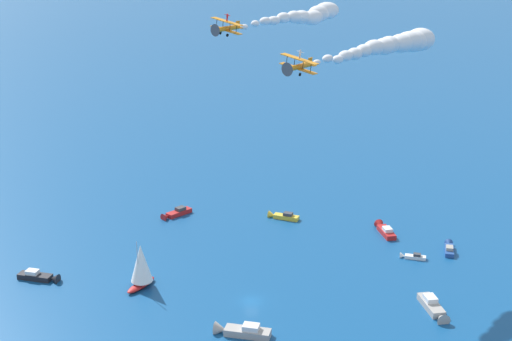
{
  "coord_description": "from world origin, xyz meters",
  "views": [
    {
      "loc": [
        -126.4,
        -1.67,
        70.36
      ],
      "look_at": [
        1.07,
        -0.9,
        26.84
      ],
      "focal_mm": 50.85,
      "sensor_mm": 36.0,
      "label": 1
    }
  ],
  "objects_px": {
    "biplane_wingman": "(226,28)",
    "wingwalker_wingman": "(227,16)",
    "motorboat_near_centre": "(434,308)",
    "motorboat_inshore": "(449,248)",
    "biplane_lead": "(298,66)",
    "wingwalker_lead": "(300,53)",
    "sailboat_outer_ring_e": "(141,266)",
    "motorboat_outer_ring_a": "(385,230)",
    "motorboat_trailing": "(175,213)",
    "motorboat_outer_ring_d": "(240,331)",
    "motorboat_far_stbd": "(412,256)",
    "motorboat_outer_ring_c": "(282,216)",
    "motorboat_mid_cluster": "(40,277)"
  },
  "relations": [
    {
      "from": "motorboat_outer_ring_a",
      "to": "motorboat_mid_cluster",
      "type": "bearing_deg",
      "value": 108.21
    },
    {
      "from": "motorboat_far_stbd",
      "to": "wingwalker_wingman",
      "type": "xyz_separation_m",
      "value": [
        -8.86,
        39.87,
        53.5
      ]
    },
    {
      "from": "motorboat_inshore",
      "to": "biplane_lead",
      "type": "xyz_separation_m",
      "value": [
        -30.71,
        36.63,
        47.4
      ]
    },
    {
      "from": "motorboat_far_stbd",
      "to": "motorboat_outer_ring_d",
      "type": "bearing_deg",
      "value": 130.48
    },
    {
      "from": "motorboat_inshore",
      "to": "biplane_wingman",
      "type": "distance_m",
      "value": 72.29
    },
    {
      "from": "motorboat_outer_ring_c",
      "to": "motorboat_outer_ring_d",
      "type": "height_order",
      "value": "motorboat_outer_ring_d"
    },
    {
      "from": "motorboat_trailing",
      "to": "motorboat_mid_cluster",
      "type": "xyz_separation_m",
      "value": [
        -35.0,
        24.22,
        0.03
      ]
    },
    {
      "from": "motorboat_near_centre",
      "to": "wingwalker_lead",
      "type": "height_order",
      "value": "wingwalker_lead"
    },
    {
      "from": "biplane_lead",
      "to": "wingwalker_lead",
      "type": "bearing_deg",
      "value": -132.31
    },
    {
      "from": "biplane_lead",
      "to": "biplane_wingman",
      "type": "relative_size",
      "value": 1.0
    },
    {
      "from": "sailboat_outer_ring_e",
      "to": "wingwalker_wingman",
      "type": "relative_size",
      "value": 6.8
    },
    {
      "from": "motorboat_outer_ring_a",
      "to": "biplane_lead",
      "type": "bearing_deg",
      "value": 149.94
    },
    {
      "from": "motorboat_mid_cluster",
      "to": "motorboat_outer_ring_a",
      "type": "relative_size",
      "value": 0.99
    },
    {
      "from": "motorboat_outer_ring_c",
      "to": "wingwalker_lead",
      "type": "bearing_deg",
      "value": -178.85
    },
    {
      "from": "motorboat_far_stbd",
      "to": "motorboat_mid_cluster",
      "type": "distance_m",
      "value": 80.15
    },
    {
      "from": "motorboat_outer_ring_a",
      "to": "motorboat_far_stbd",
      "type": "bearing_deg",
      "value": -165.17
    },
    {
      "from": "motorboat_near_centre",
      "to": "motorboat_inshore",
      "type": "xyz_separation_m",
      "value": [
        27.55,
        -9.68,
        -0.21
      ]
    },
    {
      "from": "motorboat_mid_cluster",
      "to": "biplane_lead",
      "type": "distance_m",
      "value": 72.11
    },
    {
      "from": "motorboat_inshore",
      "to": "motorboat_outer_ring_a",
      "type": "bearing_deg",
      "value": 52.35
    },
    {
      "from": "sailboat_outer_ring_e",
      "to": "wingwalker_lead",
      "type": "relative_size",
      "value": 6.8
    },
    {
      "from": "motorboat_inshore",
      "to": "motorboat_mid_cluster",
      "type": "height_order",
      "value": "motorboat_mid_cluster"
    },
    {
      "from": "biplane_lead",
      "to": "wingwalker_lead",
      "type": "xyz_separation_m",
      "value": [
        -0.2,
        -0.22,
        2.13
      ]
    },
    {
      "from": "motorboat_outer_ring_a",
      "to": "wingwalker_lead",
      "type": "xyz_separation_m",
      "value": [
        -40.97,
        23.37,
        49.41
      ]
    },
    {
      "from": "motorboat_mid_cluster",
      "to": "wingwalker_lead",
      "type": "bearing_deg",
      "value": -107.08
    },
    {
      "from": "motorboat_mid_cluster",
      "to": "biplane_lead",
      "type": "xyz_separation_m",
      "value": [
        -15.87,
        -52.08,
        47.28
      ]
    },
    {
      "from": "motorboat_outer_ring_d",
      "to": "motorboat_outer_ring_a",
      "type": "bearing_deg",
      "value": -36.11
    },
    {
      "from": "biplane_lead",
      "to": "biplane_wingman",
      "type": "distance_m",
      "value": 22.35
    },
    {
      "from": "motorboat_inshore",
      "to": "motorboat_far_stbd",
      "type": "bearing_deg",
      "value": 113.79
    },
    {
      "from": "motorboat_mid_cluster",
      "to": "biplane_wingman",
      "type": "relative_size",
      "value": 1.37
    },
    {
      "from": "wingwalker_lead",
      "to": "biplane_wingman",
      "type": "bearing_deg",
      "value": 35.55
    },
    {
      "from": "motorboat_far_stbd",
      "to": "wingwalker_lead",
      "type": "distance_m",
      "value": 62.62
    },
    {
      "from": "wingwalker_wingman",
      "to": "sailboat_outer_ring_e",
      "type": "bearing_deg",
      "value": 104.87
    },
    {
      "from": "sailboat_outer_ring_e",
      "to": "biplane_lead",
      "type": "xyz_separation_m",
      "value": [
        -13.0,
        -30.42,
        43.22
      ]
    },
    {
      "from": "biplane_wingman",
      "to": "wingwalker_wingman",
      "type": "height_order",
      "value": "wingwalker_wingman"
    },
    {
      "from": "motorboat_near_centre",
      "to": "motorboat_outer_ring_c",
      "type": "relative_size",
      "value": 1.29
    },
    {
      "from": "motorboat_outer_ring_a",
      "to": "wingwalker_wingman",
      "type": "xyz_separation_m",
      "value": [
        -23.02,
        36.12,
        53.24
      ]
    },
    {
      "from": "motorboat_inshore",
      "to": "wingwalker_lead",
      "type": "relative_size",
      "value": 4.97
    },
    {
      "from": "motorboat_inshore",
      "to": "motorboat_outer_ring_a",
      "type": "relative_size",
      "value": 0.82
    },
    {
      "from": "sailboat_outer_ring_e",
      "to": "biplane_wingman",
      "type": "relative_size",
      "value": 1.55
    },
    {
      "from": "motorboat_trailing",
      "to": "biplane_wingman",
      "type": "bearing_deg",
      "value": -155.34
    },
    {
      "from": "biplane_wingman",
      "to": "wingwalker_wingman",
      "type": "xyz_separation_m",
      "value": [
        -0.2,
        -0.22,
        2.13
      ]
    },
    {
      "from": "motorboat_mid_cluster",
      "to": "wingwalker_wingman",
      "type": "bearing_deg",
      "value": -87.28
    },
    {
      "from": "motorboat_near_centre",
      "to": "sailboat_outer_ring_e",
      "type": "relative_size",
      "value": 1.0
    },
    {
      "from": "motorboat_trailing",
      "to": "motorboat_outer_ring_a",
      "type": "bearing_deg",
      "value": -101.11
    },
    {
      "from": "motorboat_near_centre",
      "to": "motorboat_outer_ring_c",
      "type": "distance_m",
      "value": 53.93
    },
    {
      "from": "motorboat_outer_ring_d",
      "to": "wingwalker_wingman",
      "type": "height_order",
      "value": "wingwalker_wingman"
    },
    {
      "from": "motorboat_far_stbd",
      "to": "motorboat_outer_ring_c",
      "type": "distance_m",
      "value": 36.21
    },
    {
      "from": "motorboat_outer_ring_c",
      "to": "wingwalker_wingman",
      "type": "xyz_separation_m",
      "value": [
        -31.67,
        11.75,
        53.33
      ]
    },
    {
      "from": "motorboat_outer_ring_c",
      "to": "motorboat_mid_cluster",
      "type": "bearing_deg",
      "value": 123.18
    },
    {
      "from": "motorboat_near_centre",
      "to": "motorboat_far_stbd",
      "type": "bearing_deg",
      "value": -0.95
    }
  ]
}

